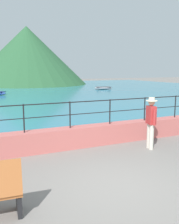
{
  "coord_description": "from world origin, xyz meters",
  "views": [
    {
      "loc": [
        -2.91,
        -4.72,
        2.67
      ],
      "look_at": [
        0.95,
        3.7,
        1.1
      ],
      "focal_mm": 40.8,
      "sensor_mm": 36.0,
      "label": 1
    }
  ],
  "objects": [
    {
      "name": "ground_plane",
      "position": [
        0.0,
        0.0,
        0.0
      ],
      "size": [
        120.0,
        120.0,
        0.0
      ],
      "primitive_type": "plane",
      "color": "slate"
    },
    {
      "name": "promenade_wall",
      "position": [
        0.0,
        3.2,
        0.35
      ],
      "size": [
        20.0,
        0.56,
        0.7
      ],
      "primitive_type": "cube",
      "color": "#BC605B",
      "rests_on": "ground"
    },
    {
      "name": "railing",
      "position": [
        0.0,
        3.2,
        1.31
      ],
      "size": [
        18.44,
        0.04,
        0.9
      ],
      "color": "black",
      "rests_on": "promenade_wall"
    },
    {
      "name": "hill_main",
      "position": [
        5.93,
        40.11,
        4.9
      ],
      "size": [
        20.23,
        20.23,
        9.81
      ],
      "primitive_type": "cone",
      "color": "#285633",
      "rests_on": "ground"
    },
    {
      "name": "boat_2",
      "position": [
        12.4,
        24.4,
        0.26
      ],
      "size": [
        2.44,
        1.4,
        0.36
      ],
      "color": "gray",
      "rests_on": "lake_water"
    },
    {
      "name": "person_walking",
      "position": [
        2.42,
        1.98,
        0.98
      ],
      "size": [
        0.38,
        0.56,
        1.75
      ],
      "color": "beige",
      "rests_on": "ground"
    },
    {
      "name": "lake_water",
      "position": [
        0.0,
        25.84,
        0.03
      ],
      "size": [
        64.0,
        44.32,
        0.06
      ],
      "primitive_type": "cube",
      "color": "teal",
      "rests_on": "ground"
    }
  ]
}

